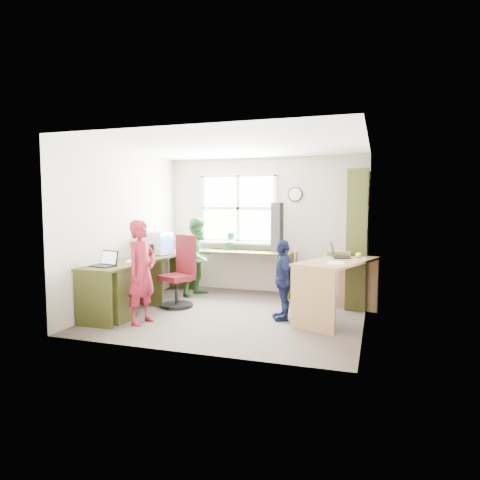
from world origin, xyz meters
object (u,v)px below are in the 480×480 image
(laptop_right, at_px, (338,254))
(crt_monitor, at_px, (158,243))
(person_green, at_px, (199,257))
(person_navy, at_px, (283,280))
(right_desk, at_px, (338,277))
(wooden_chair, at_px, (304,281))
(swivel_chair, at_px, (180,276))
(l_desk, at_px, (144,281))
(person_red, at_px, (142,272))
(bookshelf, at_px, (358,241))
(laptop_left, at_px, (106,263))
(cd_tower, at_px, (277,227))
(potted_plant, at_px, (230,241))

(laptop_right, bearing_deg, crt_monitor, 76.53)
(person_green, xyz_separation_m, person_navy, (1.72, -1.09, -0.12))
(right_desk, bearing_deg, wooden_chair, -159.14)
(swivel_chair, relative_size, laptop_right, 2.95)
(l_desk, bearing_deg, person_red, -62.13)
(bookshelf, relative_size, swivel_chair, 1.91)
(l_desk, relative_size, bookshelf, 1.40)
(bookshelf, height_order, person_navy, bookshelf)
(l_desk, relative_size, wooden_chair, 3.13)
(laptop_left, distance_m, person_navy, 2.41)
(laptop_left, bearing_deg, person_red, 18.56)
(crt_monitor, bearing_deg, wooden_chair, 1.45)
(wooden_chair, bearing_deg, cd_tower, 105.28)
(l_desk, distance_m, person_red, 0.67)
(wooden_chair, relative_size, person_navy, 0.86)
(crt_monitor, height_order, person_green, person_green)
(swivel_chair, bearing_deg, laptop_left, -94.87)
(swivel_chair, distance_m, laptop_left, 1.26)
(laptop_right, relative_size, potted_plant, 1.14)
(cd_tower, xyz_separation_m, potted_plant, (-0.88, 0.04, -0.26))
(l_desk, distance_m, person_green, 1.34)
(wooden_chair, bearing_deg, potted_plant, 126.77)
(wooden_chair, xyz_separation_m, person_green, (-1.97, 0.88, 0.16))
(laptop_left, relative_size, person_green, 0.26)
(person_green, bearing_deg, swivel_chair, -159.88)
(wooden_chair, relative_size, laptop_right, 2.54)
(l_desk, bearing_deg, crt_monitor, 103.67)
(bookshelf, relative_size, laptop_right, 5.65)
(swivel_chair, height_order, cd_tower, cd_tower)
(crt_monitor, height_order, laptop_left, crt_monitor)
(bookshelf, height_order, crt_monitor, bookshelf)
(crt_monitor, relative_size, person_red, 0.31)
(wooden_chair, relative_size, crt_monitor, 2.18)
(wooden_chair, bearing_deg, swivel_chair, 166.21)
(wooden_chair, bearing_deg, person_navy, -152.73)
(laptop_left, height_order, potted_plant, potted_plant)
(bookshelf, xyz_separation_m, person_red, (-2.66, -2.03, -0.31))
(laptop_right, bearing_deg, potted_plant, 49.28)
(laptop_left, bearing_deg, wooden_chair, 34.97)
(swivel_chair, bearing_deg, person_navy, 14.78)
(person_green, height_order, person_navy, person_green)
(bookshelf, distance_m, wooden_chair, 1.35)
(l_desk, bearing_deg, laptop_right, 14.10)
(person_red, height_order, person_green, person_red)
(laptop_right, xyz_separation_m, person_navy, (-0.69, -0.48, -0.33))
(l_desk, height_order, laptop_left, laptop_left)
(crt_monitor, bearing_deg, person_red, -60.73)
(swivel_chair, bearing_deg, person_green, 116.69)
(person_navy, bearing_deg, wooden_chair, 105.90)
(right_desk, bearing_deg, laptop_right, 116.45)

